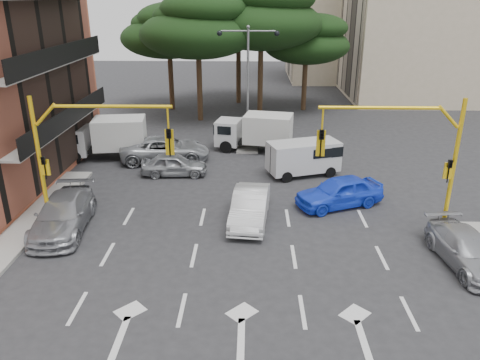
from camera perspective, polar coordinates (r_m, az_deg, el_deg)
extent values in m
plane|color=#28282B|center=(18.97, 0.46, -9.24)|extent=(120.00, 120.00, 0.00)
cube|color=gray|center=(33.70, 0.92, 4.93)|extent=(1.40, 6.00, 0.15)
cube|color=black|center=(26.80, -22.64, 11.98)|extent=(0.12, 14.72, 11.20)
cube|color=#C3B392|center=(52.18, 25.07, 18.89)|extent=(20.00, 12.00, 18.00)
cube|color=black|center=(49.27, 13.54, 19.59)|extent=(0.12, 11.04, 16.20)
cube|color=#C3B392|center=(61.65, 14.15, 19.35)|extent=(16.00, 12.00, 16.00)
cube|color=black|center=(60.52, 6.19, 19.33)|extent=(0.12, 11.04, 14.20)
cylinder|color=#382616|center=(39.20, -4.94, 10.83)|extent=(0.44, 0.44, 4.95)
ellipsoid|color=black|center=(38.63, -5.15, 17.34)|extent=(9.15, 9.15, 3.87)
ellipsoid|color=black|center=(38.08, -4.37, 20.12)|extent=(6.86, 6.86, 2.86)
ellipsoid|color=black|center=(38.91, -5.95, 19.29)|extent=(6.07, 6.07, 2.64)
cylinder|color=#382616|center=(40.90, 2.48, 11.66)|extent=(0.44, 0.44, 5.40)
ellipsoid|color=black|center=(40.36, 2.60, 18.47)|extent=(9.98, 9.98, 4.22)
ellipsoid|color=black|center=(40.60, 1.87, 20.53)|extent=(6.62, 6.62, 2.88)
cylinder|color=#382616|center=(43.55, -8.37, 11.46)|extent=(0.44, 0.44, 4.50)
ellipsoid|color=black|center=(43.04, -8.67, 16.77)|extent=(8.32, 8.32, 3.52)
ellipsoid|color=black|center=(42.45, -8.06, 19.04)|extent=(6.24, 6.24, 2.60)
ellipsoid|color=black|center=(43.35, -9.38, 18.35)|extent=(5.52, 5.52, 2.40)
cylinder|color=#382616|center=(43.25, 7.83, 11.11)|extent=(0.44, 0.44, 4.05)
ellipsoid|color=black|center=(42.75, 8.09, 15.92)|extent=(7.49, 7.49, 3.17)
ellipsoid|color=black|center=(42.31, 9.11, 17.89)|extent=(5.62, 5.62, 2.34)
ellipsoid|color=black|center=(42.91, 7.42, 17.42)|extent=(4.97, 4.97, 2.16)
cylinder|color=#382616|center=(45.88, -0.18, 12.47)|extent=(0.44, 0.44, 4.95)
ellipsoid|color=black|center=(45.40, -0.19, 18.03)|extent=(9.15, 9.15, 3.87)
ellipsoid|color=black|center=(44.91, 0.61, 20.38)|extent=(6.86, 6.86, 2.86)
ellipsoid|color=black|center=(45.65, -0.85, 19.71)|extent=(6.07, 6.07, 2.64)
cylinder|color=yellow|center=(21.20, 24.52, 1.08)|extent=(0.18, 0.18, 6.00)
cylinder|color=yellow|center=(20.38, 24.06, 7.04)|extent=(0.95, 0.14, 0.95)
cylinder|color=yellow|center=(19.42, 16.63, 8.44)|extent=(4.80, 0.14, 0.14)
cylinder|color=yellow|center=(19.07, 10.05, 7.38)|extent=(0.08, 0.08, 0.90)
imported|color=black|center=(19.34, 9.85, 4.37)|extent=(0.20, 0.24, 1.20)
cube|color=yellow|center=(19.42, 9.81, 4.44)|extent=(0.36, 0.06, 1.10)
imported|color=black|center=(20.98, 24.12, 0.95)|extent=(0.16, 0.20, 1.00)
cube|color=yellow|center=(21.07, 24.02, 1.05)|extent=(0.35, 0.08, 0.70)
cylinder|color=yellow|center=(21.40, -23.12, 1.49)|extent=(0.18, 0.18, 6.00)
cylinder|color=yellow|center=(20.57, -22.62, 7.38)|extent=(0.95, 0.14, 0.95)
cylinder|color=yellow|center=(19.55, -15.30, 8.66)|extent=(4.80, 0.14, 0.14)
cylinder|color=yellow|center=(19.15, -8.79, 7.52)|extent=(0.08, 0.08, 0.90)
imported|color=black|center=(19.42, -8.61, 4.51)|extent=(0.20, 0.24, 1.20)
cube|color=yellow|center=(19.50, -8.57, 4.58)|extent=(0.36, 0.06, 1.10)
imported|color=black|center=(21.18, -22.73, 1.35)|extent=(0.16, 0.20, 1.00)
cube|color=yellow|center=(21.26, -22.63, 1.44)|extent=(0.35, 0.08, 0.70)
cylinder|color=slate|center=(32.81, 0.96, 11.34)|extent=(0.16, 0.16, 7.50)
cylinder|color=slate|center=(32.39, -0.67, 17.72)|extent=(1.80, 0.10, 0.10)
sphere|color=black|center=(32.45, -2.52, 17.44)|extent=(0.36, 0.36, 0.36)
cylinder|color=slate|center=(32.37, 2.68, 17.70)|extent=(1.80, 0.10, 0.10)
sphere|color=black|center=(32.42, 4.52, 17.40)|extent=(0.36, 0.36, 0.36)
sphere|color=slate|center=(32.35, 1.01, 18.16)|extent=(0.24, 0.24, 0.24)
imported|color=silver|center=(21.40, 1.23, -3.25)|extent=(1.98, 4.59, 1.47)
imported|color=blue|center=(23.46, 12.01, -1.41)|extent=(4.72, 3.31, 1.49)
imported|color=gray|center=(22.06, -20.75, -3.93)|extent=(2.58, 5.33, 1.50)
imported|color=#A0A3A8|center=(29.68, -9.10, 3.73)|extent=(5.84, 3.36, 1.53)
imported|color=#95979C|center=(27.23, -8.02, 1.87)|extent=(3.83, 1.69, 1.28)
imported|color=#9B9DA3|center=(20.10, 25.94, -7.65)|extent=(2.25, 4.58, 1.28)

